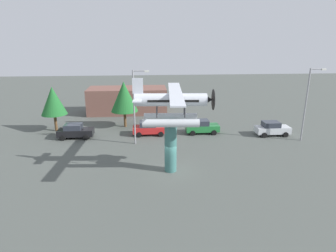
# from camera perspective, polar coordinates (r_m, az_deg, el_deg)

# --- Properties ---
(ground_plane) EXTENTS (140.00, 140.00, 0.00)m
(ground_plane) POSITION_cam_1_polar(r_m,az_deg,el_deg) (27.08, 0.50, -8.74)
(ground_plane) COLOR #4C514C
(display_pedestal) EXTENTS (1.10, 1.10, 4.51)m
(display_pedestal) POSITION_cam_1_polar(r_m,az_deg,el_deg) (26.18, 0.51, -4.29)
(display_pedestal) COLOR #386B66
(display_pedestal) RESTS_ON ground
(floatplane_monument) EXTENTS (6.97, 10.45, 4.00)m
(floatplane_monument) POSITION_cam_1_polar(r_m,az_deg,el_deg) (25.01, 0.84, 4.11)
(floatplane_monument) COLOR silver
(floatplane_monument) RESTS_ON display_pedestal
(car_near_black) EXTENTS (4.20, 2.02, 1.76)m
(car_near_black) POSITION_cam_1_polar(r_m,az_deg,el_deg) (36.91, -17.80, -0.95)
(car_near_black) COLOR black
(car_near_black) RESTS_ON ground
(car_mid_red) EXTENTS (4.20, 2.02, 1.76)m
(car_mid_red) POSITION_cam_1_polar(r_m,az_deg,el_deg) (36.37, -3.71, -0.41)
(car_mid_red) COLOR red
(car_mid_red) RESTS_ON ground
(car_far_green) EXTENTS (4.20, 2.02, 1.76)m
(car_far_green) POSITION_cam_1_polar(r_m,az_deg,el_deg) (37.13, 6.67, -0.12)
(car_far_green) COLOR #237A38
(car_far_green) RESTS_ON ground
(car_distant_silver) EXTENTS (4.20, 2.02, 1.76)m
(car_distant_silver) POSITION_cam_1_polar(r_m,az_deg,el_deg) (38.41, 19.78, -0.45)
(car_distant_silver) COLOR silver
(car_distant_silver) RESTS_ON ground
(streetlight_primary) EXTENTS (1.84, 0.28, 8.43)m
(streetlight_primary) POSITION_cam_1_polar(r_m,az_deg,el_deg) (32.39, -6.40, 4.62)
(streetlight_primary) COLOR gray
(streetlight_primary) RESTS_ON ground
(streetlight_secondary) EXTENTS (1.84, 0.28, 8.51)m
(streetlight_secondary) POSITION_cam_1_polar(r_m,az_deg,el_deg) (36.93, 25.80, 4.62)
(streetlight_secondary) COLOR gray
(streetlight_secondary) RESTS_ON ground
(storefront_building) EXTENTS (12.39, 5.30, 4.04)m
(storefront_building) POSITION_cam_1_polar(r_m,az_deg,el_deg) (47.39, -7.95, 5.04)
(storefront_building) COLOR brown
(storefront_building) RESTS_ON ground
(tree_west) EXTENTS (3.23, 3.23, 5.82)m
(tree_west) POSITION_cam_1_polar(r_m,az_deg,el_deg) (39.89, -21.67, 4.61)
(tree_west) COLOR brown
(tree_west) RESTS_ON ground
(tree_east) EXTENTS (3.61, 3.61, 6.21)m
(tree_east) POSITION_cam_1_polar(r_m,az_deg,el_deg) (39.26, -8.65, 5.74)
(tree_east) COLOR brown
(tree_east) RESTS_ON ground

